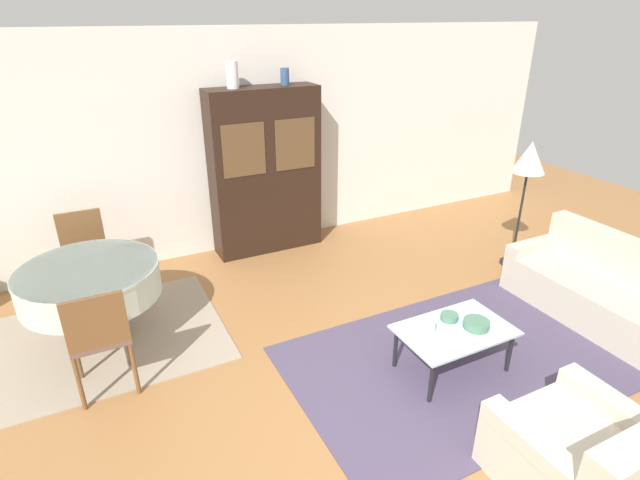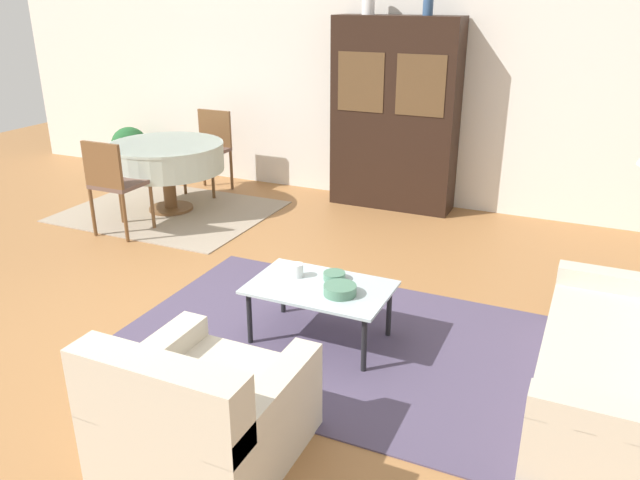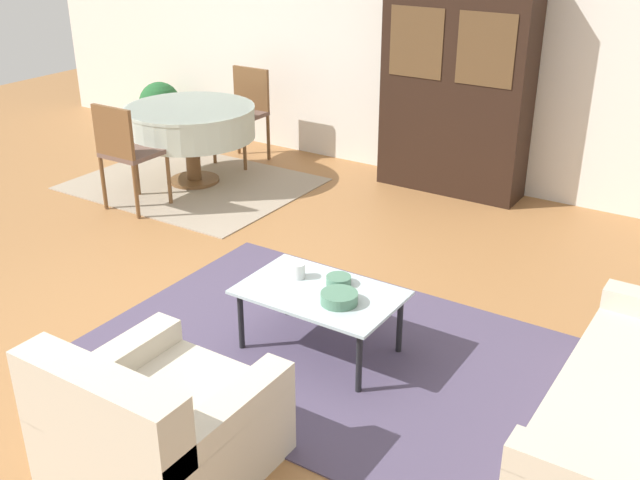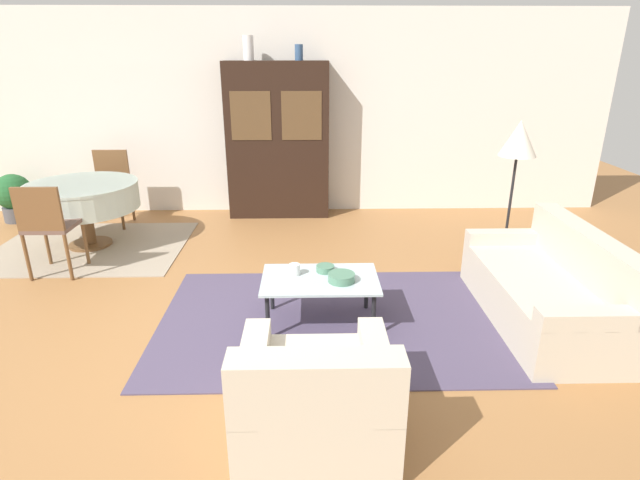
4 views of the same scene
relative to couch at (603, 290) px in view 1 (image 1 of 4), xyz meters
name	(u,v)px [view 1 (image 1 of 4)]	position (x,y,z in m)	size (l,w,h in m)	color
ground_plane	(381,432)	(-2.86, -0.34, -0.28)	(14.00, 14.00, 0.00)	#9E6B3D
wall_back	(223,145)	(-2.86, 3.29, 1.07)	(10.00, 0.06, 2.70)	silver
area_rug	(458,362)	(-1.80, 0.03, -0.28)	(2.95, 1.93, 0.01)	#4C425B
dining_rug	(105,339)	(-4.57, 1.80, -0.28)	(2.16, 1.70, 0.01)	gray
couch	(603,290)	(0.00, 0.00, 0.00)	(0.85, 1.74, 0.78)	beige
armchair	(588,459)	(-1.98, -1.34, 0.00)	(0.89, 0.90, 0.76)	beige
coffee_table	(455,333)	(-1.93, -0.01, 0.09)	(0.95, 0.61, 0.41)	black
display_cabinet	(265,172)	(-2.42, 3.04, 0.74)	(1.35, 0.41, 2.05)	black
dining_table	(90,282)	(-4.59, 1.85, 0.32)	(1.23, 1.23, 0.75)	brown
dining_chair_near	(99,334)	(-4.59, 1.02, 0.28)	(0.44, 0.44, 0.95)	brown
dining_chair_far	(85,250)	(-4.59, 2.68, 0.28)	(0.44, 0.44, 0.95)	brown
floor_lamp	(529,162)	(0.08, 1.23, 1.00)	(0.37, 0.37, 1.52)	black
cup	(430,326)	(-2.14, 0.07, 0.18)	(0.09, 0.09, 0.10)	white
bowl	(476,324)	(-1.75, -0.07, 0.17)	(0.22, 0.22, 0.07)	#4C7A60
bowl_small	(449,317)	(-1.88, 0.13, 0.16)	(0.15, 0.15, 0.05)	#4C7A60
vase_tall	(232,75)	(-2.76, 3.04, 1.91)	(0.14, 0.14, 0.30)	white
vase_short	(285,77)	(-2.13, 3.04, 1.86)	(0.10, 0.10, 0.19)	#33517A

